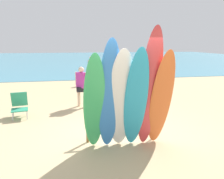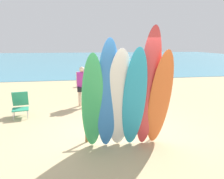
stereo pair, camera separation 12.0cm
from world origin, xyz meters
TOP-DOWN VIEW (x-y plane):
  - ground at (0.00, 14.00)m, footprint 60.00×60.00m
  - ocean_water at (0.00, 29.25)m, footprint 60.00×40.00m
  - surfboard_rack at (0.00, 0.00)m, footprint 1.86×0.07m
  - surfboard_green_0 at (-0.75, -0.53)m, footprint 0.47×0.73m
  - surfboard_blue_1 at (-0.42, -0.55)m, footprint 0.51×0.70m
  - surfboard_white_2 at (-0.16, -0.54)m, footprint 0.62×0.76m
  - surfboard_teal_3 at (0.15, -0.61)m, footprint 0.53×0.81m
  - surfboard_red_4 at (0.45, -0.61)m, footprint 0.49×0.77m
  - surfboard_orange_5 at (0.74, -0.60)m, footprint 0.49×0.80m
  - beachgoer_near_rack at (0.99, 4.21)m, footprint 0.57×0.35m
  - beachgoer_photographing at (-0.05, 7.93)m, footprint 0.42×0.52m
  - beachgoer_midbeach at (-0.85, 3.15)m, footprint 0.45×0.42m
  - beach_chair_red at (-2.91, 2.31)m, footprint 0.61×0.76m

SIDE VIEW (x-z plane):
  - ground at x=0.00m, z-range 0.00..0.00m
  - ocean_water at x=0.00m, z-range 0.00..0.02m
  - beach_chair_red at x=-2.91m, z-range 0.02..0.84m
  - surfboard_rack at x=0.00m, z-range 0.16..0.88m
  - beachgoer_midbeach at x=-0.85m, z-range 0.12..1.64m
  - beachgoer_near_rack at x=0.99m, z-range 0.12..1.73m
  - beachgoer_photographing at x=-0.05m, z-range 0.12..1.75m
  - surfboard_green_0 at x=-0.75m, z-range 0.00..2.23m
  - surfboard_orange_5 at x=0.74m, z-range 0.00..2.29m
  - surfboard_white_2 at x=-0.16m, z-range 0.00..2.31m
  - surfboard_teal_3 at x=0.15m, z-range 0.00..2.34m
  - surfboard_blue_1 at x=-0.42m, z-range 0.00..2.51m
  - surfboard_red_4 at x=0.45m, z-range 0.00..2.75m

